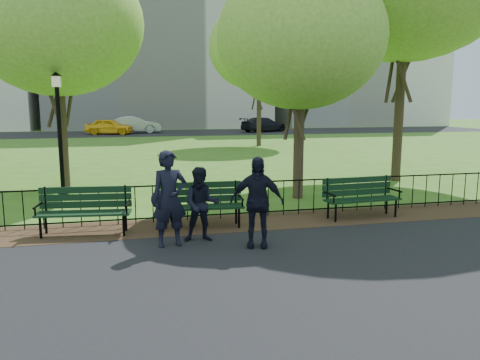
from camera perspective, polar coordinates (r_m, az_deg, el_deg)
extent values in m
plane|color=#3C651A|center=(9.36, -3.72, -7.91)|extent=(120.00, 120.00, 0.00)
cube|color=black|center=(6.26, 1.65, -16.93)|extent=(60.00, 9.20, 0.01)
cube|color=#322614|center=(10.79, -5.04, -5.51)|extent=(60.00, 1.60, 0.01)
cube|color=black|center=(43.93, -11.30, 5.61)|extent=(70.00, 9.00, 0.01)
cylinder|color=black|center=(11.08, -5.47, -0.52)|extent=(24.00, 0.04, 0.04)
cylinder|color=black|center=(11.24, -5.41, -4.34)|extent=(24.00, 0.04, 0.04)
cylinder|color=black|center=(11.17, -5.44, -2.70)|extent=(0.02, 0.02, 0.90)
cube|color=white|center=(63.77, 13.10, 17.49)|extent=(20.00, 15.00, 24.00)
cube|color=black|center=(10.48, -4.84, -3.31)|extent=(1.96, 0.62, 0.04)
cube|color=black|center=(10.68, -5.00, -1.04)|extent=(1.93, 0.15, 0.48)
cylinder|color=black|center=(10.31, -9.38, -4.99)|extent=(0.05, 0.05, 0.48)
cylinder|color=black|center=(10.45, -0.13, -4.67)|extent=(0.05, 0.05, 0.48)
cylinder|color=black|center=(10.69, -9.41, -4.48)|extent=(0.05, 0.05, 0.48)
cylinder|color=black|center=(10.82, -0.48, -4.18)|extent=(0.05, 0.05, 0.48)
cylinder|color=black|center=(10.40, -9.87, -2.42)|extent=(0.08, 0.60, 0.04)
cylinder|color=black|center=(10.55, 0.10, -2.11)|extent=(0.08, 0.60, 0.04)
ellipsoid|color=black|center=(10.29, -9.76, -2.34)|extent=(0.39, 0.29, 0.42)
cube|color=black|center=(10.40, -18.51, -3.87)|extent=(1.98, 0.73, 0.04)
cube|color=black|center=(10.59, -18.31, -1.57)|extent=(1.92, 0.26, 0.48)
cylinder|color=black|center=(10.48, -23.16, -5.41)|extent=(0.05, 0.05, 0.48)
cylinder|color=black|center=(10.13, -14.00, -5.41)|extent=(0.05, 0.05, 0.48)
cylinder|color=black|center=(10.84, -22.59, -4.89)|extent=(0.05, 0.05, 0.48)
cylinder|color=black|center=(10.50, -13.74, -4.88)|extent=(0.05, 0.05, 0.48)
cylinder|color=black|center=(10.59, -23.41, -2.86)|extent=(0.11, 0.60, 0.04)
cylinder|color=black|center=(10.21, -13.54, -2.77)|extent=(0.11, 0.60, 0.04)
cube|color=black|center=(11.68, 14.70, -2.32)|extent=(1.91, 0.63, 0.04)
cube|color=black|center=(11.85, 14.09, -0.36)|extent=(1.88, 0.17, 0.47)
cylinder|color=black|center=(11.17, 11.59, -3.97)|extent=(0.05, 0.05, 0.47)
cylinder|color=black|center=(12.03, 18.44, -3.32)|extent=(0.05, 0.05, 0.47)
cylinder|color=black|center=(11.49, 10.69, -3.57)|extent=(0.05, 0.05, 0.47)
cylinder|color=black|center=(12.33, 17.43, -2.96)|extent=(0.05, 0.05, 0.47)
cylinder|color=black|center=(11.21, 10.87, -1.69)|extent=(0.08, 0.59, 0.04)
cylinder|color=black|center=(12.14, 18.32, -1.16)|extent=(0.08, 0.59, 0.04)
cylinder|color=black|center=(14.59, -20.70, -1.87)|extent=(0.29, 0.29, 0.16)
cylinder|color=black|center=(14.39, -21.06, 4.21)|extent=(0.12, 0.12, 3.27)
cube|color=beige|center=(14.35, -21.48, 11.12)|extent=(0.22, 0.22, 0.31)
cone|color=black|center=(14.36, -21.53, 11.94)|extent=(0.33, 0.33, 0.12)
cylinder|color=#2D2116|center=(16.43, -20.77, 4.76)|extent=(0.30, 0.30, 3.25)
ellipsoid|color=#679D2F|center=(16.58, -21.55, 17.52)|extent=(5.47, 5.47, 4.65)
cylinder|color=#2D2116|center=(13.73, 7.15, 3.59)|extent=(0.30, 0.30, 2.82)
ellipsoid|color=#679D2F|center=(13.78, 7.43, 16.89)|extent=(4.74, 4.74, 4.03)
cylinder|color=#2D2116|center=(17.64, 18.79, 7.26)|extent=(0.33, 0.33, 4.54)
cylinder|color=#2D2116|center=(30.42, 2.32, 7.76)|extent=(0.29, 0.29, 3.82)
ellipsoid|color=#679D2F|center=(30.60, 2.38, 15.87)|extent=(6.43, 6.43, 5.47)
imported|color=black|center=(9.14, -8.59, -2.28)|extent=(0.74, 0.53, 1.88)
imported|color=black|center=(9.41, -4.70, -3.00)|extent=(0.77, 0.47, 1.51)
imported|color=black|center=(9.01, 2.06, -2.70)|extent=(1.11, 0.71, 1.77)
imported|color=yellow|center=(42.85, -15.65, 6.30)|extent=(4.34, 2.50, 1.39)
imported|color=#9EA0A5|center=(44.25, -12.67, 6.60)|extent=(4.79, 1.93, 1.55)
imported|color=black|center=(45.27, 2.93, 6.77)|extent=(5.12, 3.61, 1.38)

